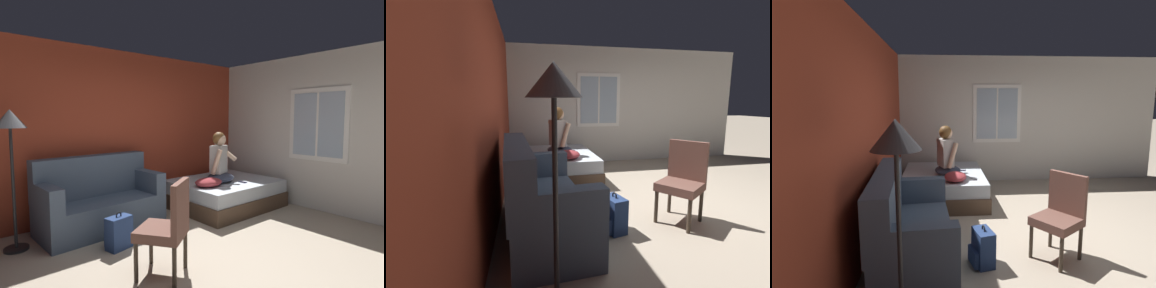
# 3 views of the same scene
# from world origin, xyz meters

# --- Properties ---
(ground_plane) EXTENTS (40.00, 40.00, 0.00)m
(ground_plane) POSITION_xyz_m (0.00, 0.00, 0.00)
(ground_plane) COLOR tan
(wall_back_accent) EXTENTS (10.70, 0.16, 2.70)m
(wall_back_accent) POSITION_xyz_m (0.00, 2.55, 1.35)
(wall_back_accent) COLOR #993823
(wall_back_accent) RESTS_ON ground
(wall_side_with_window) EXTENTS (0.19, 6.35, 2.70)m
(wall_side_with_window) POSITION_xyz_m (2.93, 0.01, 1.35)
(wall_side_with_window) COLOR silver
(wall_side_with_window) RESTS_ON ground
(bed) EXTENTS (1.81, 1.49, 0.48)m
(bed) POSITION_xyz_m (1.79, 1.58, 0.24)
(bed) COLOR #4C3828
(bed) RESTS_ON ground
(couch) EXTENTS (1.75, 0.93, 1.04)m
(couch) POSITION_xyz_m (-0.37, 2.00, 0.39)
(couch) COLOR #47566B
(couch) RESTS_ON ground
(side_chair) EXTENTS (0.64, 0.64, 0.98)m
(side_chair) POSITION_xyz_m (-0.39, 0.27, 0.53)
(side_chair) COLOR #382D23
(side_chair) RESTS_ON ground
(person_seated) EXTENTS (0.64, 0.59, 0.88)m
(person_seated) POSITION_xyz_m (1.61, 1.52, 0.84)
(person_seated) COLOR #383D51
(person_seated) RESTS_ON bed
(backpack) EXTENTS (0.33, 0.28, 0.46)m
(backpack) POSITION_xyz_m (-0.49, 1.18, 0.19)
(backpack) COLOR navy
(backpack) RESTS_ON ground
(throw_pillow) EXTENTS (0.51, 0.40, 0.14)m
(throw_pillow) POSITION_xyz_m (1.22, 1.39, 0.55)
(throw_pillow) COLOR #993338
(throw_pillow) RESTS_ON bed
(cell_phone) EXTENTS (0.07, 0.14, 0.01)m
(cell_phone) POSITION_xyz_m (1.88, 1.23, 0.48)
(cell_phone) COLOR black
(cell_phone) RESTS_ON bed
(floor_lamp) EXTENTS (0.36, 0.36, 1.70)m
(floor_lamp) POSITION_xyz_m (-1.46, 1.94, 1.43)
(floor_lamp) COLOR black
(floor_lamp) RESTS_ON ground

